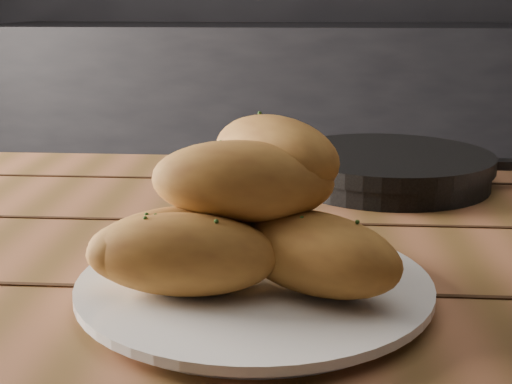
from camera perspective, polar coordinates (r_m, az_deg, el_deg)
name	(u,v)px	position (r m, az deg, el deg)	size (l,w,h in m)	color
counter	(348,139)	(2.91, 7.40, 4.25)	(2.80, 0.60, 0.90)	black
table	(340,336)	(0.77, 6.72, -11.35)	(1.64, 0.92, 0.75)	brown
plate	(254,287)	(0.62, -0.13, -7.64)	(0.31, 0.31, 0.02)	white
bread_rolls	(241,219)	(0.60, -1.23, -2.16)	(0.28, 0.23, 0.14)	#BE8434
skillet	(389,168)	(1.01, 10.59, 1.92)	(0.42, 0.29, 0.05)	black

